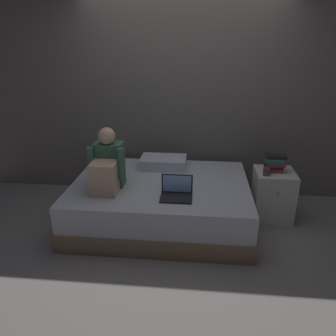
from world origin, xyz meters
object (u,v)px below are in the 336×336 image
Objects in this scene: person_sitting at (107,166)px; book_stack at (274,163)px; laptop at (177,192)px; pillow at (163,162)px; nightstand at (273,195)px; bed at (161,202)px; mug at (266,172)px.

person_sitting is 1.87m from book_stack.
laptop reaches higher than pillow.
book_stack is (-0.02, 0.01, 0.39)m from nightstand.
person_sitting reaches higher than nightstand.
bed is 1.24m from mug.
book_stack reaches higher than pillow.
nightstand is 1.83× the size of laptop.
person_sitting reaches higher than book_stack.
laptop is at bearing -60.36° from bed.
mug is (-0.13, -0.12, 0.34)m from nightstand.
book_stack is 0.18m from mug.
pillow reaches higher than nightstand.
mug is (1.17, 0.10, 0.38)m from bed.
book_stack reaches higher than nightstand.
laptop reaches higher than nightstand.
person_sitting reaches higher than laptop.
book_stack reaches higher than mug.
laptop is (0.21, -0.36, 0.31)m from bed.
book_stack reaches higher than laptop.
nightstand is 6.50× the size of mug.
laptop is 1.23m from book_stack.
book_stack is (1.82, 0.44, -0.06)m from person_sitting.
laptop is at bearing -152.16° from nightstand.
pillow is at bearing 92.45° from bed.
bed is 22.22× the size of mug.
book_stack is at bearing -9.72° from pillow.
nightstand is 1.26m from laptop.
bed is 3.05× the size of person_sitting.
person_sitting is 7.28× the size of mug.
laptop reaches higher than mug.
pillow is at bearing 163.46° from mug.
mug is (1.71, 0.31, -0.12)m from person_sitting.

